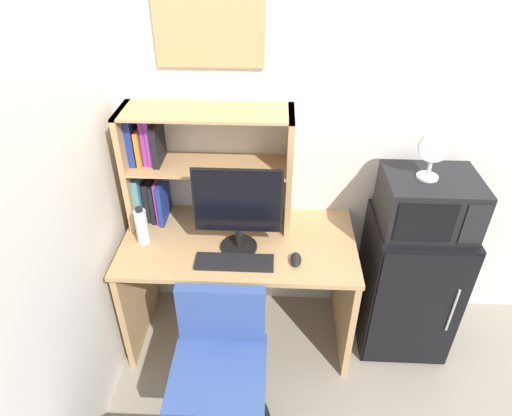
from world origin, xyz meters
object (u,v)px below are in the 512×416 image
Objects in this scene: wall_corkboard at (209,26)px; monitor at (238,206)px; desk_fan at (434,152)px; hutch_bookshelf at (184,164)px; microwave at (429,202)px; water_bottle at (142,226)px; desk_chair at (220,378)px; keyboard at (235,262)px; mini_fridge at (407,284)px; computer_mouse at (296,259)px.

monitor is at bearing -68.10° from wall_corkboard.
desk_fan is 0.48× the size of wall_corkboard.
hutch_bookshelf is 1.90× the size of microwave.
wall_corkboard reaches higher than water_bottle.
monitor is 0.88m from desk_chair.
water_bottle reaches higher than keyboard.
water_bottle reaches higher than mini_fridge.
monitor is 0.90× the size of wall_corkboard.
mini_fridge is at bearing 3.86° from desk_fan.
monitor is 0.30m from keyboard.
desk_chair is at bearing -148.00° from desk_fan.
hutch_bookshelf is at bearing 149.48° from computer_mouse.
mini_fridge is at bearing 5.90° from monitor.
microwave is at bearing 31.28° from desk_chair.
desk_chair is (0.27, -0.81, -0.78)m from hutch_bookshelf.
mini_fridge reaches higher than keyboard.
hutch_bookshelf is at bearing -144.24° from wall_corkboard.
wall_corkboard reaches higher than desk_fan.
monitor is at bearing -39.36° from hutch_bookshelf.
keyboard is 1.55× the size of desk_fan.
wall_corkboard is (-0.16, 0.39, 0.81)m from monitor.
water_bottle is 1.61m from mini_fridge.
monitor is 0.55× the size of mini_fridge.
monitor is at bearing 83.71° from desk_chair.
hutch_bookshelf reaches higher than microwave.
desk_fan is at bearing -7.25° from hutch_bookshelf.
wall_corkboard is (0.38, 0.36, 0.98)m from water_bottle.
mini_fridge is at bearing 31.16° from desk_chair.
keyboard is 1.16m from desk_fan.
microwave is at bearing -6.80° from hutch_bookshelf.
microwave is at bearing 6.07° from monitor.
keyboard is 0.56m from water_bottle.
wall_corkboard is at bearing 111.90° from monitor.
wall_corkboard reaches higher than hutch_bookshelf.
desk_fan is 1.28m from wall_corkboard.
mini_fridge is (1.01, 0.10, -0.61)m from monitor.
keyboard is at bearing -17.37° from water_bottle.
hutch_bookshelf reaches higher than keyboard.
hutch_bookshelf is at bearing 172.75° from desk_fan.
microwave is 0.88× the size of wall_corkboard.
monitor is at bearing -3.16° from water_bottle.
microwave is at bearing 17.22° from computer_mouse.
keyboard is 0.50× the size of desk_chair.
microwave reaches higher than mini_fridge.
mini_fridge is 1.84× the size of microwave.
keyboard is at bearing 83.36° from desk_chair.
microwave is 1.43m from desk_chair.
mini_fridge is 1.86m from wall_corkboard.
computer_mouse is at bearing -30.52° from hutch_bookshelf.
wall_corkboard is (-0.47, 0.50, 1.06)m from computer_mouse.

